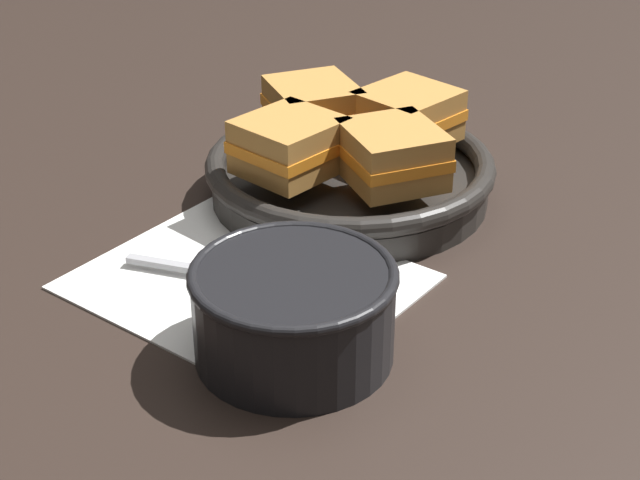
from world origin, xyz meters
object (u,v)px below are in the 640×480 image
object	(u,v)px
sandwich_near_right	(290,145)
soup_bowl	(294,307)
spoon	(271,282)
sandwich_far_right	(407,116)
skillet	(350,176)
sandwich_near_left	(313,108)
sandwich_far_left	(392,155)

from	to	relation	value
sandwich_near_right	soup_bowl	bearing A→B (deg)	-45.01
spoon	sandwich_far_right	size ratio (longest dim) A/B	1.95
skillet	sandwich_near_left	xyz separation A→B (m)	(-0.06, 0.02, 0.04)
sandwich_near_left	soup_bowl	bearing A→B (deg)	-49.39
sandwich_far_right	soup_bowl	bearing A→B (deg)	-66.65
soup_bowl	sandwich_far_right	distance (m)	0.29
soup_bowl	sandwich_far_left	size ratio (longest dim) A/B	1.34
sandwich_near_right	sandwich_far_right	bearing A→B (deg)	75.20
sandwich_far_right	sandwich_near_left	bearing A→B (deg)	-149.80
sandwich_far_left	sandwich_far_right	bearing A→B (deg)	120.20
soup_bowl	sandwich_near_right	bearing A→B (deg)	134.99
skillet	sandwich_far_left	size ratio (longest dim) A/B	2.45
soup_bowl	sandwich_near_left	world-z (taller)	sandwich_near_left
sandwich_far_left	sandwich_far_right	size ratio (longest dim) A/B	1.26
soup_bowl	sandwich_near_left	xyz separation A→B (m)	(-0.19, 0.22, 0.03)
soup_bowl	sandwich_near_left	size ratio (longest dim) A/B	1.33
sandwich_far_left	soup_bowl	bearing A→B (deg)	-69.59
sandwich_far_left	sandwich_far_right	xyz separation A→B (m)	(-0.04, 0.07, 0.00)
spoon	sandwich_far_left	xyz separation A→B (m)	(-0.00, 0.14, 0.06)
skillet	sandwich_near_left	distance (m)	0.07
sandwich_near_left	sandwich_near_right	size ratio (longest dim) A/B	1.31
soup_bowl	sandwich_far_right	xyz separation A→B (m)	(-0.11, 0.26, 0.03)
sandwich_far_right	sandwich_near_right	bearing A→B (deg)	-104.80
sandwich_near_left	sandwich_far_left	bearing A→B (deg)	-14.80
skillet	sandwich_near_right	xyz separation A→B (m)	(-0.02, -0.06, 0.04)
spoon	sandwich_near_right	bearing A→B (deg)	102.02
skillet	sandwich_far_left	xyz separation A→B (m)	(0.06, -0.02, 0.04)
sandwich_near_right	sandwich_far_left	size ratio (longest dim) A/B	0.77
sandwich_near_left	sandwich_far_right	xyz separation A→B (m)	(0.07, 0.04, 0.00)
sandwich_far_right	sandwich_far_left	bearing A→B (deg)	-59.80
sandwich_near_left	sandwich_far_right	world-z (taller)	same
skillet	sandwich_far_right	distance (m)	0.07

